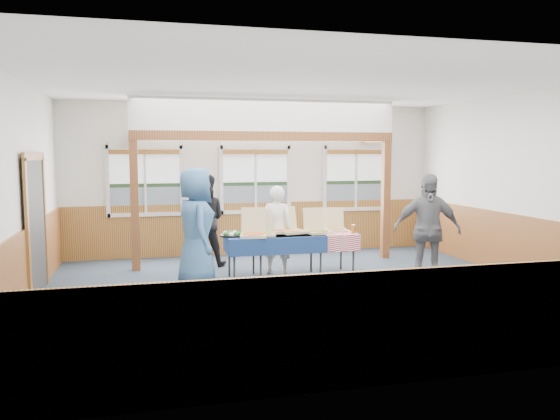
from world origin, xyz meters
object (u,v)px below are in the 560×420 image
object	(u,v)px
table_left	(274,238)
man_blue	(196,228)
woman_black	(204,220)
person_grey	(427,230)
woman_white	(277,230)
table_right	(303,236)

from	to	relation	value
table_left	man_blue	size ratio (longest dim) A/B	0.94
table_left	woman_black	world-z (taller)	woman_black
table_left	person_grey	size ratio (longest dim) A/B	1.00
woman_white	woman_black	size ratio (longest dim) A/B	0.90
woman_black	man_blue	world-z (taller)	man_blue
table_left	person_grey	distance (m)	2.57
woman_white	man_blue	bearing A→B (deg)	48.99
man_blue	table_left	bearing A→B (deg)	-80.08
table_left	person_grey	xyz separation A→B (m)	(2.28, -1.15, 0.23)
woman_white	person_grey	size ratio (longest dim) A/B	0.87
man_blue	person_grey	bearing A→B (deg)	-106.91
man_blue	table_right	bearing A→B (deg)	-81.90
man_blue	woman_white	bearing A→B (deg)	-70.58
woman_black	man_blue	distance (m)	1.73
woman_black	person_grey	distance (m)	4.18
table_left	woman_white	size ratio (longest dim) A/B	1.15
woman_black	table_left	bearing A→B (deg)	139.93
woman_black	person_grey	xyz separation A→B (m)	(3.36, -2.49, 0.04)
woman_white	table_left	bearing A→B (deg)	93.79
person_grey	woman_white	bearing A→B (deg)	165.14
woman_white	woman_black	xyz separation A→B (m)	(-1.19, 1.03, 0.09)
person_grey	man_blue	bearing A→B (deg)	-172.93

